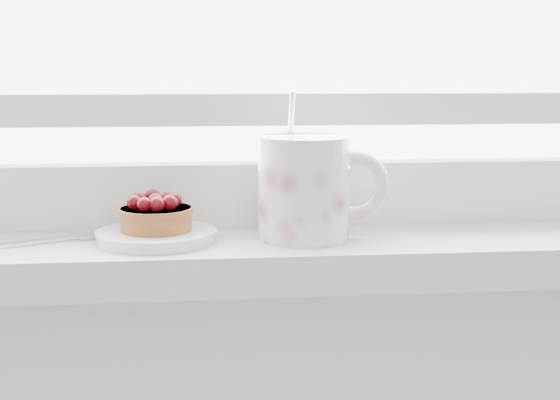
{
  "coord_description": "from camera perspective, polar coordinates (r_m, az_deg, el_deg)",
  "views": [
    {
      "loc": [
        -0.05,
        1.09,
        1.12
      ],
      "look_at": [
        0.03,
        1.88,
        0.98
      ],
      "focal_mm": 50.0,
      "sensor_mm": 36.0,
      "label": 1
    }
  ],
  "objects": [
    {
      "name": "raspberry_tart",
      "position": [
        0.8,
        -9.07,
        -1.02
      ],
      "size": [
        0.08,
        0.08,
        0.04
      ],
      "color": "brown",
      "rests_on": "saucer"
    },
    {
      "name": "floral_mug",
      "position": [
        0.8,
        2.04,
        1.05
      ],
      "size": [
        0.14,
        0.1,
        0.15
      ],
      "color": "silver",
      "rests_on": "windowsill"
    },
    {
      "name": "fork",
      "position": [
        0.83,
        -17.32,
        -2.92
      ],
      "size": [
        0.2,
        0.12,
        0.0
      ],
      "color": "silver",
      "rests_on": "windowsill"
    },
    {
      "name": "saucer",
      "position": [
        0.81,
        -9.01,
        -2.61
      ],
      "size": [
        0.12,
        0.12,
        0.01
      ],
      "primitive_type": "cylinder",
      "color": "white",
      "rests_on": "windowsill"
    }
  ]
}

